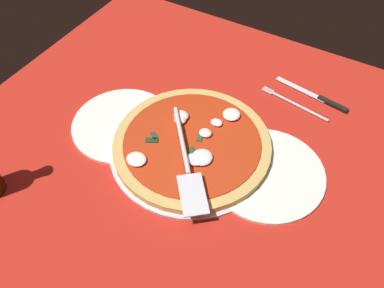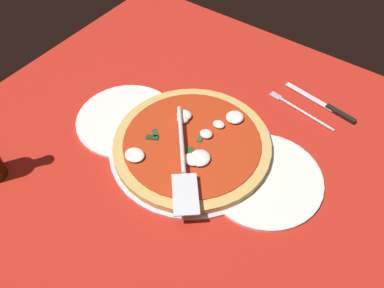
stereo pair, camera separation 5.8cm
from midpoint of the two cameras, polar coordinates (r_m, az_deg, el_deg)
The scene contains 8 objects.
ground_plane at distance 92.01cm, azimuth 0.53°, elevation -3.77°, with size 114.08×114.08×0.80cm, color #B42217.
checker_pattern at distance 91.65cm, azimuth 0.54°, elevation -3.60°, with size 114.08×114.08×0.10cm.
pizza_pan at distance 94.79cm, azimuth 1.74°, elevation -0.65°, with size 38.00×38.00×0.99cm, color silver.
dinner_plate_left at distance 101.64cm, azimuth -7.43°, elevation 3.28°, with size 24.63×24.63×1.00cm, color white.
dinner_plate_right at distance 91.31cm, azimuth 11.73°, elevation -4.84°, with size 25.70×25.70×1.00cm, color white.
pizza at distance 93.63cm, azimuth 1.77°, elevation -0.04°, with size 36.15×36.15×3.36cm.
pizza_server at distance 86.99cm, azimuth 0.65°, elevation -2.51°, with size 20.97×24.48×1.00cm.
place_setting_far at distance 108.93cm, azimuth 17.99°, elevation 4.59°, with size 22.00×15.69×1.40cm.
Camera 2 is at (33.63, -43.70, 73.38)cm, focal length 38.42 mm.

